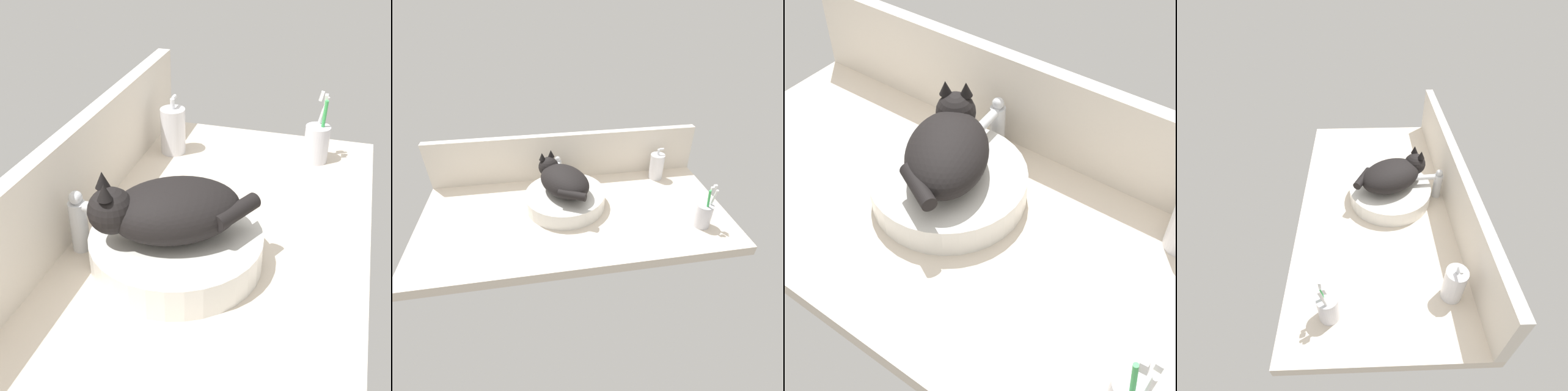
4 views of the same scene
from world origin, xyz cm
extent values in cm
cube|color=beige|center=(0.00, 0.00, -2.00)|extent=(126.37, 63.59, 4.00)
cube|color=silver|center=(0.00, 29.99, 11.08)|extent=(126.37, 3.60, 22.16)
cylinder|color=silver|center=(-3.14, 5.16, 3.36)|extent=(33.68, 33.68, 6.73)
ellipsoid|color=black|center=(-3.14, 5.16, 12.23)|extent=(26.97, 30.10, 11.00)
sphere|color=black|center=(-8.88, 15.55, 13.73)|extent=(8.80, 8.80, 8.80)
cone|color=black|center=(-11.29, 15.36, 19.13)|extent=(2.80, 2.80, 3.20)
cone|color=black|center=(-7.44, 17.49, 19.13)|extent=(2.80, 2.80, 3.20)
cylinder|color=black|center=(-1.34, -5.99, 12.73)|extent=(11.27, 7.80, 3.20)
cylinder|color=silver|center=(-4.37, 25.19, 5.50)|extent=(3.60, 3.60, 11.00)
cylinder|color=silver|center=(-4.07, 20.20, 10.40)|extent=(2.81, 10.12, 2.20)
sphere|color=silver|center=(-4.37, 25.19, 12.20)|extent=(2.80, 2.80, 2.80)
cylinder|color=silver|center=(43.00, 21.04, 6.27)|extent=(6.67, 6.67, 12.53)
cylinder|color=silver|center=(43.00, 21.04, 13.93)|extent=(1.20, 1.20, 2.80)
cylinder|color=silver|center=(44.20, 21.04, 15.33)|extent=(2.20, 1.00, 1.00)
cylinder|color=silver|center=(48.46, -16.75, 4.94)|extent=(6.44, 6.44, 9.89)
cylinder|color=white|center=(50.40, -16.50, 8.90)|extent=(1.33, 4.24, 16.86)
cube|color=white|center=(50.40, -16.50, 17.40)|extent=(1.26, 1.26, 2.54)
cylinder|color=green|center=(48.77, -17.77, 8.90)|extent=(2.97, 1.54, 17.00)
cube|color=white|center=(48.77, -17.77, 17.40)|extent=(1.49, 0.89, 2.56)
camera|label=1|loc=(-84.30, -22.38, 67.22)|focal=50.00mm
camera|label=2|loc=(-11.06, -101.25, 78.60)|focal=28.00mm
camera|label=3|loc=(51.01, -58.26, 85.33)|focal=50.00mm
camera|label=4|loc=(92.85, -5.52, 88.24)|focal=28.00mm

